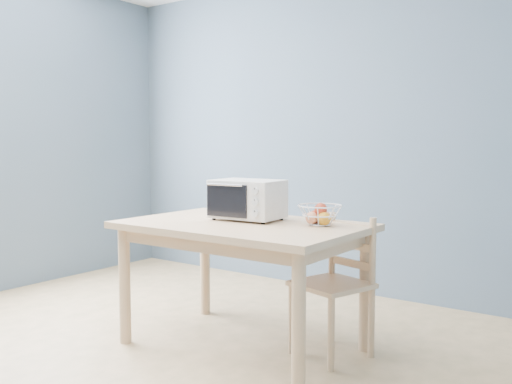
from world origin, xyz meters
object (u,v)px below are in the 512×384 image
Objects in this scene: dining_table at (243,240)px; dining_chair at (336,287)px; toaster_oven at (245,199)px; fruit_basket at (320,215)px.

dining_chair reaches higher than dining_table.
dining_chair is at bearing 7.04° from toaster_oven.
fruit_basket is at bearing -132.00° from dining_chair.
fruit_basket reaches higher than dining_table.
toaster_oven is at bearing -152.48° from dining_chair.
dining_table is 4.18× the size of fruit_basket.
toaster_oven is at bearing 120.31° from dining_table.
fruit_basket reaches higher than dining_chair.
dining_table is 0.61m from dining_chair.
fruit_basket is at bearing 21.92° from dining_table.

